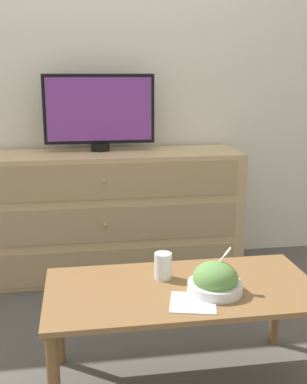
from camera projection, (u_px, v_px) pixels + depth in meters
The scene contains 8 objects.
ground_plane at pixel (95, 258), 3.27m from camera, with size 12.00×12.00×0.00m, color #56514C.
wall_back at pixel (89, 60), 2.98m from camera, with size 12.00×0.05×2.60m.
dresser at pixel (103, 214), 2.95m from camera, with size 1.68×0.45×0.76m.
tv at pixel (99, 111), 2.87m from camera, with size 0.66×0.11×0.46m.
coffee_table at pixel (182, 300), 1.86m from camera, with size 1.05×0.53×0.42m.
takeout_bowl at pixel (215, 281), 1.79m from camera, with size 0.21×0.21×0.17m.
drink_cup at pixel (163, 267), 1.91m from camera, with size 0.07×0.07×0.11m.
napkin at pixel (193, 303), 1.71m from camera, with size 0.20×0.20×0.00m.
Camera 1 is at (-0.09, -3.09, 1.22)m, focal length 45.00 mm.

